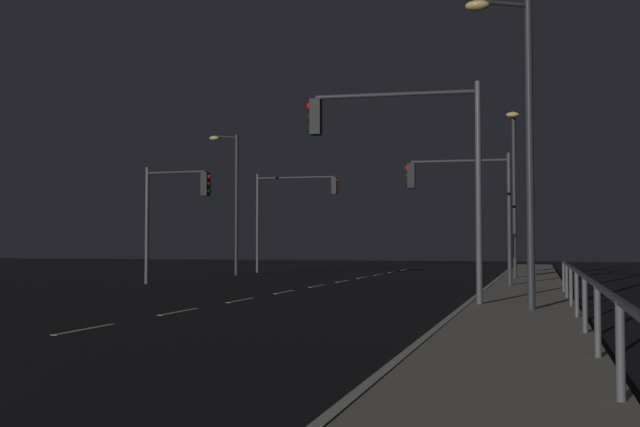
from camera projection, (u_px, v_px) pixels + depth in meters
The scene contains 12 objects.
ground_plane at pixel (247, 299), 22.86m from camera, with size 112.00×112.00×0.00m, color black.
sidewalk_right at pixel (524, 302), 20.65m from camera, with size 2.59×77.00×0.14m, color #9E937F.
lane_markings_center at pixel (285, 292), 26.22m from camera, with size 0.14×50.00×0.01m.
lane_edge_line at pixel (480, 293), 25.88m from camera, with size 0.14×53.00×0.01m.
traffic_light_near_left at pixel (403, 148), 19.79m from camera, with size 4.54×0.59×5.66m.
traffic_light_near_right at pixel (292, 202), 44.21m from camera, with size 4.94×0.47×5.77m.
traffic_light_overhead_east at pixel (461, 192), 28.73m from camera, with size 3.95×0.45×4.90m.
traffic_light_far_left at pixel (175, 202), 31.56m from camera, with size 3.02×0.35×4.88m.
street_lamp_corner at pixel (520, 123), 17.75m from camera, with size 1.49×0.91×7.26m.
street_lamp_far_end at pixel (514, 179), 34.51m from camera, with size 0.56×1.91×7.42m.
street_lamp_across_street at pixel (233, 192), 40.97m from camera, with size 1.31×1.12×7.55m.
barrier_fence at pixel (585, 289), 12.99m from camera, with size 0.09×23.72×0.98m.
Camera 1 is at (8.43, -3.95, 1.64)m, focal length 42.90 mm.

